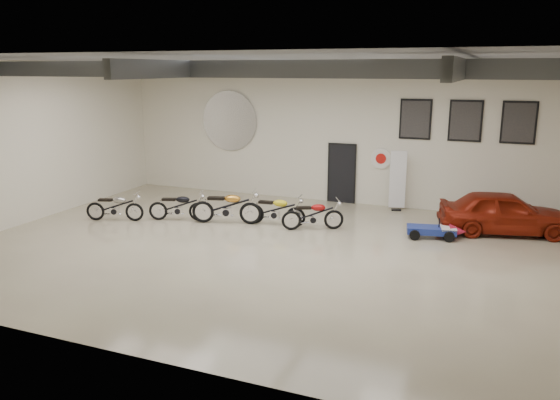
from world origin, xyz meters
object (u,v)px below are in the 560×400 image
at_px(motorcycle_yellow, 275,210).
at_px(vintage_car, 504,212).
at_px(banner_stand, 398,182).
at_px(motorcycle_silver, 115,206).
at_px(go_kart, 437,228).
at_px(motorcycle_black, 178,206).
at_px(motorcycle_gold, 226,206).
at_px(motorcycle_red, 313,214).

relative_size(motorcycle_yellow, vintage_car, 0.51).
xyz_separation_m(banner_stand, motorcycle_silver, (-8.14, -4.67, -0.52)).
bearing_deg(vintage_car, go_kart, 111.39).
xyz_separation_m(banner_stand, go_kart, (1.63, -2.73, -0.70)).
xyz_separation_m(banner_stand, motorcycle_black, (-6.28, -3.88, -0.52)).
distance_m(motorcycle_black, motorcycle_gold, 1.63).
xyz_separation_m(go_kart, vintage_car, (1.78, 1.23, 0.33)).
bearing_deg(motorcycle_yellow, banner_stand, 39.76).
distance_m(motorcycle_black, motorcycle_yellow, 3.16).
relative_size(motorcycle_gold, motorcycle_red, 1.17).
distance_m(motorcycle_gold, motorcycle_red, 2.75).
relative_size(motorcycle_yellow, go_kart, 1.14).
relative_size(motorcycle_silver, go_kart, 1.09).
bearing_deg(vintage_car, motorcycle_yellow, 91.34).
xyz_separation_m(motorcycle_silver, motorcycle_yellow, (4.95, 1.45, 0.02)).
bearing_deg(motorcycle_gold, banner_stand, 22.37).
bearing_deg(motorcycle_gold, motorcycle_yellow, -0.25).
height_order(motorcycle_black, motorcycle_red, motorcycle_black).
distance_m(banner_stand, motorcycle_gold, 5.92).
height_order(banner_stand, motorcycle_gold, banner_stand).
bearing_deg(go_kart, motorcycle_red, 177.23).
xyz_separation_m(motorcycle_yellow, motorcycle_red, (1.25, -0.04, -0.02)).
relative_size(banner_stand, vintage_car, 0.54).
bearing_deg(go_kart, motorcycle_silver, -179.90).
height_order(motorcycle_gold, go_kart, motorcycle_gold).
relative_size(motorcycle_black, go_kart, 1.10).
bearing_deg(banner_stand, motorcycle_silver, -163.58).
height_order(banner_stand, motorcycle_black, banner_stand).
distance_m(go_kart, vintage_car, 2.19).
height_order(motorcycle_gold, vintage_car, vintage_car).
distance_m(banner_stand, motorcycle_black, 7.40).
bearing_deg(banner_stand, motorcycle_black, -161.71).
height_order(motorcycle_black, vintage_car, vintage_car).
bearing_deg(motorcycle_black, motorcycle_yellow, -6.69).
height_order(motorcycle_red, vintage_car, vintage_car).
relative_size(banner_stand, motorcycle_yellow, 1.05).
height_order(motorcycle_silver, go_kart, motorcycle_silver).
xyz_separation_m(motorcycle_silver, vintage_car, (11.55, 3.17, 0.16)).
bearing_deg(motorcycle_silver, motorcycle_red, -4.97).
distance_m(banner_stand, go_kart, 3.26).
bearing_deg(motorcycle_black, motorcycle_red, -10.59).
bearing_deg(vintage_car, motorcycle_red, 94.89).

